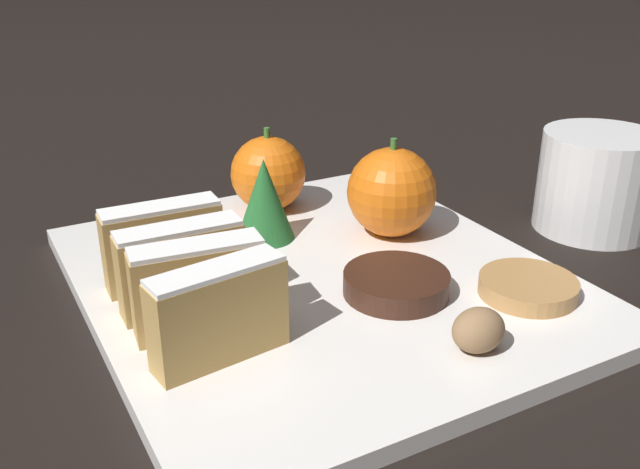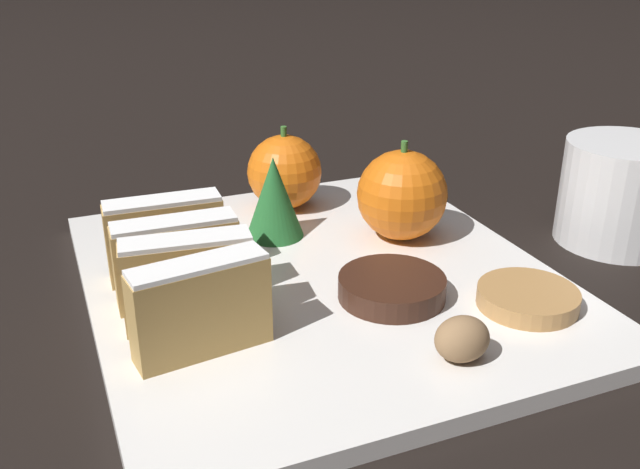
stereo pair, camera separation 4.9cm
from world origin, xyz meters
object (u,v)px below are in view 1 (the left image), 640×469
at_px(orange_near, 268,174).
at_px(coffee_mug, 598,181).
at_px(walnut, 478,330).
at_px(chocolate_cookie, 396,283).
at_px(orange_far, 392,192).

relative_size(orange_near, coffee_mug, 0.57).
relative_size(walnut, chocolate_cookie, 0.46).
distance_m(walnut, coffee_mug, 0.25).
relative_size(orange_near, chocolate_cookie, 1.01).
bearing_deg(orange_near, orange_far, -56.47).
bearing_deg(walnut, orange_far, 73.32).
bearing_deg(walnut, chocolate_cookie, 92.12).
height_order(orange_far, chocolate_cookie, orange_far).
height_order(orange_near, coffee_mug, same).
height_order(walnut, coffee_mug, coffee_mug).
bearing_deg(walnut, coffee_mug, 27.24).
distance_m(walnut, chocolate_cookie, 0.08).
bearing_deg(coffee_mug, chocolate_cookie, -171.03).
bearing_deg(orange_far, coffee_mug, -15.97).
height_order(orange_far, coffee_mug, orange_far).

